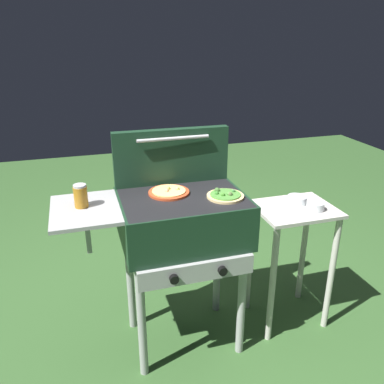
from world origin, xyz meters
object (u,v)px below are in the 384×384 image
object	(u,v)px
pizza_cheese	(169,192)
topping_bowl_far	(297,200)
sauce_jar	(81,196)
topping_bowl_near	(315,207)
pizza_veggie	(225,195)
prep_table	(292,241)
grill	(180,223)

from	to	relation	value
pizza_cheese	topping_bowl_far	xyz separation A→B (m)	(0.75, -0.02, -0.13)
sauce_jar	topping_bowl_near	bearing A→B (deg)	-3.85
pizza_cheese	sauce_jar	xyz separation A→B (m)	(-0.44, -0.04, 0.05)
pizza_cheese	topping_bowl_far	bearing A→B (deg)	-1.18
pizza_veggie	prep_table	xyz separation A→B (m)	(0.46, 0.07, -0.37)
sauce_jar	pizza_cheese	bearing A→B (deg)	5.39
prep_table	topping_bowl_far	xyz separation A→B (m)	(0.04, 0.05, 0.24)
pizza_cheese	prep_table	world-z (taller)	pizza_cheese
sauce_jar	prep_table	bearing A→B (deg)	-1.06
topping_bowl_far	topping_bowl_near	bearing A→B (deg)	-65.23
grill	topping_bowl_far	xyz separation A→B (m)	(0.71, 0.05, 0.02)
sauce_jar	prep_table	xyz separation A→B (m)	(1.15, -0.02, -0.42)
prep_table	topping_bowl_near	size ratio (longest dim) A/B	7.83
topping_bowl_far	sauce_jar	bearing A→B (deg)	-178.76
sauce_jar	prep_table	distance (m)	1.23
prep_table	topping_bowl_far	size ratio (longest dim) A/B	6.70
topping_bowl_near	sauce_jar	bearing A→B (deg)	176.15
grill	pizza_cheese	world-z (taller)	pizza_cheese
grill	pizza_veggie	xyz separation A→B (m)	(0.22, -0.06, 0.15)
prep_table	topping_bowl_near	world-z (taller)	topping_bowl_near
topping_bowl_near	grill	bearing A→B (deg)	175.65
pizza_veggie	sauce_jar	bearing A→B (deg)	172.75
topping_bowl_far	pizza_cheese	bearing A→B (deg)	178.82
pizza_veggie	pizza_cheese	size ratio (longest dim) A/B	0.89
prep_table	pizza_veggie	bearing A→B (deg)	-171.57
sauce_jar	topping_bowl_far	xyz separation A→B (m)	(1.19, 0.03, -0.18)
grill	pizza_cheese	xyz separation A→B (m)	(-0.04, 0.07, 0.15)
pizza_cheese	sauce_jar	size ratio (longest dim) A/B	1.89
pizza_cheese	prep_table	xyz separation A→B (m)	(0.72, -0.06, -0.37)
pizza_cheese	sauce_jar	bearing A→B (deg)	-174.61
pizza_cheese	topping_bowl_far	world-z (taller)	pizza_cheese
pizza_cheese	topping_bowl_near	distance (m)	0.82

